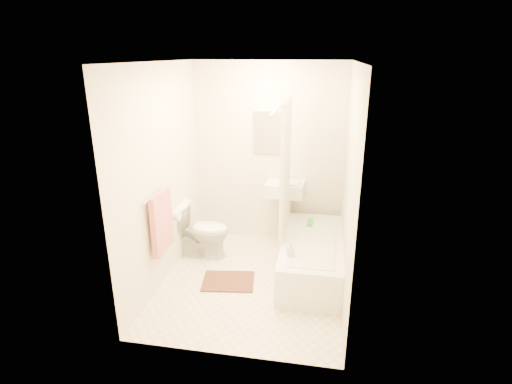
% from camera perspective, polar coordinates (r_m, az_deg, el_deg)
% --- Properties ---
extents(floor, '(2.40, 2.40, 0.00)m').
position_cam_1_polar(floor, '(4.70, -0.55, -12.61)').
color(floor, beige).
rests_on(floor, ground).
extents(ceiling, '(2.40, 2.40, 0.00)m').
position_cam_1_polar(ceiling, '(3.99, -0.67, 18.12)').
color(ceiling, white).
rests_on(ceiling, ground).
extents(wall_back, '(2.00, 0.02, 2.40)m').
position_cam_1_polar(wall_back, '(5.33, 1.81, 5.35)').
color(wall_back, beige).
rests_on(wall_back, ground).
extents(wall_left, '(0.02, 2.40, 2.40)m').
position_cam_1_polar(wall_left, '(4.48, -13.29, 2.12)').
color(wall_left, beige).
rests_on(wall_left, ground).
extents(wall_right, '(0.02, 2.40, 2.40)m').
position_cam_1_polar(wall_right, '(4.13, 13.16, 0.69)').
color(wall_right, beige).
rests_on(wall_right, ground).
extents(mirror, '(0.40, 0.03, 0.55)m').
position_cam_1_polar(mirror, '(5.24, 1.81, 8.48)').
color(mirror, white).
rests_on(mirror, wall_back).
extents(curtain_rod, '(0.03, 1.70, 0.03)m').
position_cam_1_polar(curtain_rod, '(4.07, 3.88, 12.46)').
color(curtain_rod, silver).
rests_on(curtain_rod, wall_back).
extents(shower_curtain, '(0.04, 0.80, 1.55)m').
position_cam_1_polar(shower_curtain, '(4.62, 4.22, 3.37)').
color(shower_curtain, silver).
rests_on(shower_curtain, curtain_rod).
extents(towel_bar, '(0.02, 0.60, 0.02)m').
position_cam_1_polar(towel_bar, '(4.27, -13.99, -0.16)').
color(towel_bar, silver).
rests_on(towel_bar, wall_left).
extents(towel, '(0.06, 0.45, 0.66)m').
position_cam_1_polar(towel, '(4.38, -13.29, -4.14)').
color(towel, '#CC7266').
rests_on(towel, towel_bar).
extents(toilet_paper, '(0.11, 0.12, 0.12)m').
position_cam_1_polar(toilet_paper, '(4.72, -11.49, -3.30)').
color(toilet_paper, white).
rests_on(toilet_paper, wall_left).
extents(toilet, '(0.71, 0.40, 0.69)m').
position_cam_1_polar(toilet, '(5.14, -7.76, -5.44)').
color(toilet, white).
rests_on(toilet, floor).
extents(sink, '(0.51, 0.42, 0.96)m').
position_cam_1_polar(sink, '(5.39, 4.15, -2.60)').
color(sink, silver).
rests_on(sink, floor).
extents(bathtub, '(0.68, 1.56, 0.44)m').
position_cam_1_polar(bathtub, '(4.78, 7.99, -9.12)').
color(bathtub, white).
rests_on(bathtub, floor).
extents(bath_mat, '(0.63, 0.51, 0.02)m').
position_cam_1_polar(bath_mat, '(4.69, -3.97, -12.59)').
color(bath_mat, '#472417').
rests_on(bath_mat, floor).
extents(soap_bottle, '(0.10, 0.10, 0.17)m').
position_cam_1_polar(soap_bottle, '(4.27, 4.95, -8.10)').
color(soap_bottle, silver).
rests_on(soap_bottle, bathtub).
extents(scrub_brush, '(0.07, 0.22, 0.04)m').
position_cam_1_polar(scrub_brush, '(5.08, 7.72, -4.37)').
color(scrub_brush, green).
rests_on(scrub_brush, bathtub).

